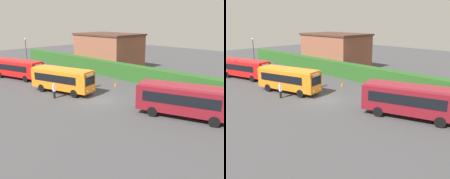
# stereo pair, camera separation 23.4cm
# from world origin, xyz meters

# --- Properties ---
(ground_plane) EXTENTS (113.44, 113.44, 0.00)m
(ground_plane) POSITION_xyz_m (0.00, 0.00, 0.00)
(ground_plane) COLOR #424244
(bus_red) EXTENTS (9.61, 4.86, 2.96)m
(bus_red) POSITION_xyz_m (-17.27, -1.70, 1.72)
(bus_red) COLOR red
(bus_red) RESTS_ON ground_plane
(bus_orange) EXTENTS (8.85, 4.56, 3.14)m
(bus_orange) POSITION_xyz_m (-5.61, -1.14, 1.81)
(bus_orange) COLOR orange
(bus_orange) RESTS_ON ground_plane
(bus_maroon) EXTENTS (9.35, 5.17, 3.17)m
(bus_maroon) POSITION_xyz_m (9.77, 2.19, 1.83)
(bus_maroon) COLOR maroon
(bus_maroon) RESTS_ON ground_plane
(person_center) EXTENTS (0.46, 0.46, 1.87)m
(person_center) POSITION_xyz_m (-9.01, -0.12, 1.00)
(person_center) COLOR olive
(person_center) RESTS_ON ground_plane
(person_right) EXTENTS (0.44, 0.48, 1.70)m
(person_right) POSITION_xyz_m (-4.73, 3.20, 0.89)
(person_right) COLOR maroon
(person_right) RESTS_ON ground_plane
(person_far) EXTENTS (0.46, 0.36, 1.84)m
(person_far) POSITION_xyz_m (-4.33, -3.26, 0.98)
(person_far) COLOR black
(person_far) RESTS_ON ground_plane
(hedge_row) EXTENTS (68.72, 1.68, 2.38)m
(hedge_row) POSITION_xyz_m (0.00, 10.15, 1.19)
(hedge_row) COLOR #275820
(hedge_row) RESTS_ON ground_plane
(depot_building) EXTENTS (12.13, 8.11, 6.57)m
(depot_building) POSITION_xyz_m (-13.45, 14.83, 3.30)
(depot_building) COLOR brown
(depot_building) RESTS_ON ground_plane
(traffic_cone) EXTENTS (0.36, 0.36, 0.60)m
(traffic_cone) POSITION_xyz_m (-2.91, 5.84, 0.30)
(traffic_cone) COLOR orange
(traffic_cone) RESTS_ON ground_plane
(lamppost) EXTENTS (0.36, 0.36, 5.64)m
(lamppost) POSITION_xyz_m (-25.50, 4.10, 3.52)
(lamppost) COLOR #38383D
(lamppost) RESTS_ON ground_plane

